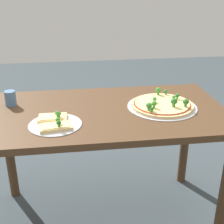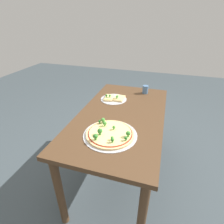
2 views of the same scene
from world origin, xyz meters
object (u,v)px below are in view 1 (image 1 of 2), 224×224
dining_table (105,127)px  pizza_tray_whole (162,105)px  drinking_cup (10,98)px  pizza_tray_slice (55,123)px

dining_table → pizza_tray_whole: (0.33, -0.00, 0.12)m
pizza_tray_whole → drinking_cup: bearing=170.6°
pizza_tray_whole → dining_table: bearing=179.2°
pizza_tray_whole → pizza_tray_slice: size_ratio=1.47×
pizza_tray_whole → pizza_tray_slice: 0.61m
dining_table → pizza_tray_slice: 0.33m
pizza_tray_slice → pizza_tray_whole: bearing=13.6°
pizza_tray_whole → pizza_tray_slice: (-0.60, -0.14, -0.00)m
pizza_tray_whole → drinking_cup: 0.86m
dining_table → pizza_tray_whole: pizza_tray_whole is taller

